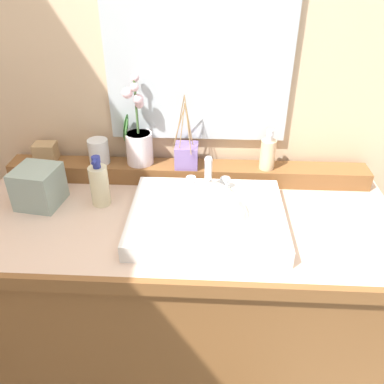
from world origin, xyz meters
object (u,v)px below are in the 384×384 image
potted_plant (138,140)px  tissue_box (39,186)px  sink_basin (207,221)px  soap_dispenser (268,153)px  tumbler_cup (99,151)px  reed_diffuser (185,155)px  trinket_box (46,152)px  lotion_bottle (99,185)px

potted_plant → tissue_box: (-0.30, -0.18, -0.08)m
sink_basin → soap_dispenser: size_ratio=3.22×
tumbler_cup → potted_plant: bearing=3.1°
reed_diffuser → potted_plant: bearing=174.6°
soap_dispenser → trinket_box: (-0.78, 0.02, -0.03)m
tumbler_cup → sink_basin: bearing=-35.3°
sink_basin → lotion_bottle: bearing=162.7°
soap_dispenser → tumbler_cup: (-0.59, 0.01, -0.01)m
soap_dispenser → sink_basin: bearing=-127.3°
reed_diffuser → tissue_box: reed_diffuser is taller
potted_plant → tissue_box: bearing=-148.3°
lotion_bottle → tissue_box: lotion_bottle is taller
reed_diffuser → tumbler_cup: bearing=178.6°
potted_plant → tissue_box: size_ratio=2.40×
soap_dispenser → tumbler_cup: soap_dispenser is taller
sink_basin → soap_dispenser: (0.20, 0.26, 0.10)m
sink_basin → potted_plant: bearing=131.0°
potted_plant → soap_dispenser: bearing=-2.4°
trinket_box → potted_plant: bearing=-3.0°
soap_dispenser → lotion_bottle: size_ratio=0.83×
trinket_box → lotion_bottle: lotion_bottle is taller
lotion_bottle → tissue_box: bearing=-177.1°
trinket_box → tissue_box: (0.04, -0.18, -0.03)m
reed_diffuser → trinket_box: (-0.50, 0.02, -0.01)m
sink_basin → reed_diffuser: bearing=107.1°
tumbler_cup → lotion_bottle: size_ratio=0.51×
soap_dispenser → trinket_box: bearing=178.6°
trinket_box → lotion_bottle: bearing=-39.3°
trinket_box → tissue_box: tissue_box is taller
tumbler_cup → tissue_box: size_ratio=0.67×
potted_plant → tumbler_cup: potted_plant is taller
reed_diffuser → soap_dispenser: bearing=-0.7°
soap_dispenser → lotion_bottle: (-0.55, -0.16, -0.05)m
reed_diffuser → sink_basin: bearing=-72.9°
tumbler_cup → trinket_box: (-0.20, 0.01, -0.01)m
sink_basin → tissue_box: sink_basin is taller
potted_plant → reed_diffuser: (0.16, -0.02, -0.04)m
soap_dispenser → reed_diffuser: 0.28m
sink_basin → lotion_bottle: 0.37m
potted_plant → reed_diffuser: size_ratio=1.23×
lotion_bottle → tissue_box: (-0.20, -0.01, -0.01)m
soap_dispenser → tissue_box: size_ratio=1.10×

